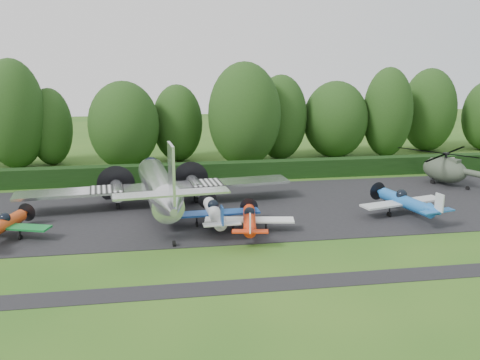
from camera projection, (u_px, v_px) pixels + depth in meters
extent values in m
plane|color=#204E16|center=(237.00, 250.00, 38.89)|extent=(160.00, 160.00, 0.00)
cube|color=black|center=(220.00, 210.00, 48.46)|extent=(70.00, 18.00, 0.01)
cube|color=black|center=(251.00, 286.00, 33.14)|extent=(70.00, 2.00, 0.00)
cube|color=black|center=(208.00, 181.00, 59.00)|extent=(90.00, 1.60, 2.00)
cylinder|color=silver|center=(159.00, 187.00, 48.05)|extent=(2.61, 13.61, 2.61)
cone|color=silver|center=(158.00, 168.00, 55.35)|extent=(2.61, 1.70, 2.61)
cone|color=silver|center=(159.00, 207.00, 40.10)|extent=(2.61, 3.40, 2.61)
sphere|color=black|center=(158.00, 165.00, 54.17)|extent=(1.70, 1.70, 1.70)
cube|color=silver|center=(159.00, 187.00, 49.22)|extent=(24.95, 2.72, 0.25)
cube|color=white|center=(108.00, 188.00, 48.50)|extent=(2.95, 2.83, 0.06)
cube|color=white|center=(208.00, 184.00, 49.88)|extent=(2.95, 2.83, 0.06)
cylinder|color=silver|center=(119.00, 190.00, 49.40)|extent=(1.25, 3.63, 1.25)
cylinder|color=silver|center=(197.00, 187.00, 50.49)|extent=(1.25, 3.63, 1.25)
cylinder|color=black|center=(121.00, 183.00, 51.84)|extent=(3.63, 0.03, 3.63)
cylinder|color=black|center=(195.00, 180.00, 52.94)|extent=(3.63, 0.03, 3.63)
cube|color=silver|center=(159.00, 194.00, 38.92)|extent=(8.50, 1.59, 0.16)
cube|color=silver|center=(158.00, 174.00, 38.21)|extent=(0.20, 2.49, 4.31)
cylinder|color=black|center=(120.00, 204.00, 49.27)|extent=(0.28, 1.02, 1.02)
cylinder|color=black|center=(198.00, 201.00, 50.36)|extent=(0.28, 1.02, 1.02)
cylinder|color=black|center=(161.00, 245.00, 39.41)|extent=(0.20, 0.50, 0.50)
cylinder|color=#B73C10|center=(1.00, 226.00, 40.59)|extent=(0.99, 5.65, 0.99)
sphere|color=black|center=(2.00, 218.00, 41.07)|extent=(0.86, 0.86, 0.86)
cube|color=#10702C|center=(3.00, 226.00, 41.12)|extent=(7.19, 1.34, 0.14)
cylinder|color=black|center=(13.00, 212.00, 44.08)|extent=(1.54, 0.02, 1.54)
cylinder|color=black|center=(21.00, 236.00, 41.32)|extent=(0.14, 0.45, 0.45)
cylinder|color=black|center=(11.00, 227.00, 43.38)|extent=(0.12, 0.41, 0.41)
cylinder|color=silver|center=(214.00, 213.00, 43.59)|extent=(1.05, 6.03, 1.05)
sphere|color=black|center=(214.00, 205.00, 44.10)|extent=(0.92, 0.92, 0.92)
cube|color=navy|center=(214.00, 213.00, 44.16)|extent=(7.67, 1.42, 0.15)
cube|color=silver|center=(220.00, 224.00, 40.07)|extent=(2.85, 0.77, 0.11)
cube|color=navy|center=(220.00, 215.00, 39.79)|extent=(0.11, 0.88, 1.42)
cylinder|color=black|center=(210.00, 200.00, 47.32)|extent=(1.64, 0.02, 1.64)
cylinder|color=black|center=(197.00, 224.00, 43.94)|extent=(0.15, 0.48, 0.48)
cylinder|color=black|center=(231.00, 223.00, 44.37)|extent=(0.15, 0.48, 0.48)
cylinder|color=black|center=(211.00, 215.00, 46.57)|extent=(0.13, 0.44, 0.44)
cylinder|color=red|center=(249.00, 220.00, 42.12)|extent=(0.97, 5.58, 0.97)
sphere|color=black|center=(248.00, 212.00, 42.60)|extent=(0.85, 0.85, 0.85)
cube|color=silver|center=(248.00, 220.00, 42.65)|extent=(7.10, 1.32, 0.14)
cube|color=red|center=(257.00, 231.00, 38.86)|extent=(2.64, 0.71, 0.10)
cube|color=silver|center=(258.00, 223.00, 38.60)|extent=(0.10, 0.81, 1.32)
cylinder|color=black|center=(242.00, 207.00, 45.57)|extent=(1.52, 0.02, 1.52)
cylinder|color=black|center=(232.00, 231.00, 42.44)|extent=(0.14, 0.45, 0.45)
cylinder|color=black|center=(265.00, 229.00, 42.84)|extent=(0.14, 0.45, 0.45)
cylinder|color=black|center=(244.00, 221.00, 44.88)|extent=(0.12, 0.41, 0.41)
cylinder|color=#1C5DAA|center=(406.00, 202.00, 46.45)|extent=(1.09, 6.25, 1.09)
sphere|color=black|center=(403.00, 195.00, 46.98)|extent=(0.95, 0.95, 0.95)
cube|color=#B8BBBF|center=(403.00, 202.00, 47.03)|extent=(7.95, 1.48, 0.16)
cube|color=#1C5DAA|center=(428.00, 212.00, 42.79)|extent=(2.95, 0.79, 0.11)
cube|color=#B8BBBF|center=(429.00, 204.00, 42.50)|extent=(0.11, 0.91, 1.48)
cylinder|color=black|center=(387.00, 190.00, 50.31)|extent=(1.70, 0.02, 1.70)
cylinder|color=black|center=(388.00, 213.00, 46.81)|extent=(0.16, 0.50, 0.50)
cylinder|color=black|center=(419.00, 212.00, 47.25)|extent=(0.16, 0.50, 0.50)
cylinder|color=black|center=(391.00, 204.00, 49.54)|extent=(0.14, 0.45, 0.45)
ellipsoid|color=#384434|center=(445.00, 170.00, 56.94)|extent=(2.80, 5.13, 2.68)
cylinder|color=#384434|center=(466.00, 176.00, 53.01)|extent=(0.63, 5.38, 0.63)
cylinder|color=black|center=(446.00, 157.00, 56.62)|extent=(0.27, 0.27, 0.72)
cylinder|color=black|center=(446.00, 154.00, 56.52)|extent=(0.63, 0.63, 0.22)
cylinder|color=black|center=(446.00, 154.00, 56.52)|extent=(10.76, 10.76, 0.05)
cube|color=#384434|center=(449.00, 162.00, 56.00)|extent=(0.81, 1.79, 0.63)
ellipsoid|color=black|center=(438.00, 166.00, 58.30)|extent=(1.70, 1.70, 1.53)
cylinder|color=black|center=(432.00, 181.00, 57.83)|extent=(0.16, 0.50, 0.50)
cylinder|color=black|center=(448.00, 180.00, 58.10)|extent=(0.16, 0.50, 0.50)
cylinder|color=black|center=(458.00, 189.00, 54.54)|extent=(0.14, 0.43, 0.43)
cylinder|color=#3F3326|center=(426.00, 169.00, 61.82)|extent=(0.13, 0.13, 1.27)
cylinder|color=#3F3326|center=(452.00, 168.00, 62.30)|extent=(0.13, 0.13, 1.27)
cube|color=beige|center=(440.00, 162.00, 61.88)|extent=(3.38, 0.08, 1.06)
cylinder|color=black|center=(280.00, 146.00, 69.68)|extent=(0.70, 0.70, 3.59)
ellipsoid|color=#1E3E13|center=(281.00, 118.00, 68.77)|extent=(6.80, 6.80, 10.96)
cylinder|color=black|center=(244.00, 150.00, 65.42)|extent=(0.70, 0.70, 4.16)
ellipsoid|color=#1E3E13|center=(244.00, 115.00, 64.38)|extent=(8.82, 8.82, 12.71)
cylinder|color=black|center=(52.00, 152.00, 66.48)|extent=(0.70, 0.70, 3.12)
ellipsoid|color=#1E3E13|center=(50.00, 127.00, 65.70)|extent=(5.38, 5.38, 9.53)
cylinder|color=black|center=(334.00, 145.00, 70.99)|extent=(0.70, 0.70, 3.30)
ellipsoid|color=#1E3E13|center=(335.00, 120.00, 70.16)|extent=(8.45, 8.45, 10.08)
cylinder|color=black|center=(125.00, 154.00, 64.52)|extent=(0.70, 0.70, 3.44)
ellipsoid|color=#1E3E13|center=(124.00, 125.00, 63.66)|extent=(8.42, 8.42, 10.51)
cylinder|color=black|center=(386.00, 142.00, 71.37)|extent=(0.70, 0.70, 3.87)
ellipsoid|color=#1E3E13|center=(388.00, 112.00, 70.39)|extent=(6.47, 6.47, 11.83)
cylinder|color=black|center=(178.00, 149.00, 68.70)|extent=(0.70, 0.70, 3.21)
ellipsoid|color=#1E3E13|center=(177.00, 123.00, 67.89)|extent=(6.37, 6.37, 9.80)
cylinder|color=black|center=(17.00, 151.00, 64.34)|extent=(0.70, 0.70, 4.30)
ellipsoid|color=#1E3E13|center=(13.00, 114.00, 63.26)|extent=(7.44, 7.44, 13.13)
cylinder|color=black|center=(427.00, 138.00, 75.25)|extent=(0.70, 0.70, 3.77)
ellipsoid|color=#1E3E13|center=(429.00, 110.00, 74.30)|extent=(7.46, 7.46, 11.52)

